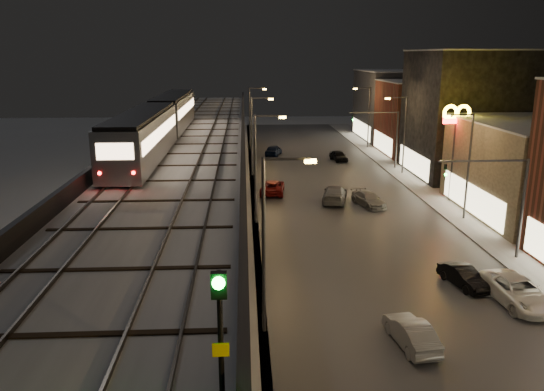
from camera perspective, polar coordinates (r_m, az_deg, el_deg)
name	(u,v)px	position (r m, az deg, el deg)	size (l,w,h in m)	color
road_surface	(344,208)	(48.91, 7.77, -1.33)	(17.00, 120.00, 0.06)	#46474D
sidewalk_right	(451,206)	(51.70, 18.73, -1.07)	(4.00, 120.00, 0.14)	#9FA1A8
under_viaduct_pavement	(196,210)	(48.27, -8.19, -1.57)	(11.00, 120.00, 0.06)	#9FA1A8
elevated_viaduct	(190,156)	(43.91, -8.80, 4.27)	(9.00, 100.00, 6.30)	black
viaduct_trackbed	(190,146)	(43.91, -8.84, 5.29)	(8.40, 100.00, 0.32)	#B2B7C1
viaduct_parapet_streetside	(243,140)	(43.64, -3.13, 6.00)	(0.30, 100.00, 1.10)	black
viaduct_parapet_far	(136,141)	(44.51, -14.45, 5.73)	(0.30, 100.00, 1.10)	black
building_c	(543,169)	(51.02, 27.12, 2.51)	(12.20, 15.20, 8.16)	#756A53
building_d	(469,114)	(64.74, 20.45, 8.20)	(12.20, 13.20, 14.16)	black
building_e	(427,118)	(77.92, 16.29, 8.03)	(12.20, 12.20, 10.16)	maroon
building_f	(398,105)	(91.14, 13.44, 9.45)	(12.20, 16.20, 11.16)	#35363B
streetlight_left_1	(269,234)	(25.54, -0.30, -4.16)	(2.57, 0.28, 9.00)	#38383A
streetlight_left_2	(259,161)	(42.95, -1.46, 3.69)	(2.57, 0.28, 9.00)	#38383A
streetlight_right_2	(466,159)	(46.67, 20.14, 3.68)	(2.56, 0.28, 9.00)	#38383A
streetlight_left_3	(254,131)	(60.70, -1.95, 6.98)	(2.57, 0.28, 9.00)	#38383A
streetlight_right_3	(403,130)	(63.39, 13.86, 6.89)	(2.56, 0.28, 9.00)	#38383A
streetlight_left_4	(251,114)	(78.57, -2.22, 8.78)	(2.57, 0.28, 9.00)	#38383A
streetlight_right_4	(367,113)	(80.67, 10.20, 8.72)	(2.56, 0.28, 9.00)	#38383A
traffic_light_rig_a	(507,196)	(38.50, 23.95, -0.05)	(6.10, 0.34, 7.00)	#38383A
traffic_light_rig_b	(388,132)	(66.10, 12.34, 6.65)	(6.10, 0.34, 7.00)	#38383A
subway_train	(161,121)	(45.63, -11.87, 7.83)	(2.70, 32.86, 3.22)	gray
rail_signal	(220,312)	(10.66, -5.64, -12.38)	(0.34, 0.42, 2.93)	black
car_near_white	(411,334)	(27.03, 14.72, -14.18)	(1.39, 3.99, 1.31)	gray
car_mid_silver	(272,187)	(53.25, 0.05, 0.88)	(2.28, 4.95, 1.38)	maroon
car_mid_dark	(335,195)	(50.57, 6.76, 0.10)	(2.13, 5.25, 1.52)	gray
car_far_white	(273,151)	(73.68, 0.15, 4.86)	(1.77, 4.40, 1.50)	black
car_onc_silver	(463,278)	(34.23, 19.90, -8.30)	(1.30, 3.72, 1.23)	black
car_onc_dark	(517,292)	(33.11, 24.90, -9.40)	(2.44, 5.29, 1.47)	white
car_onc_white	(368,200)	(49.66, 10.34, -0.47)	(1.78, 4.37, 1.27)	gray
car_onc_red	(339,156)	(70.42, 7.17, 4.20)	(1.58, 3.93, 1.34)	black
sign_mcdonalds	(456,124)	(52.17, 19.17, 7.23)	(2.74, 0.55, 9.20)	#38383A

